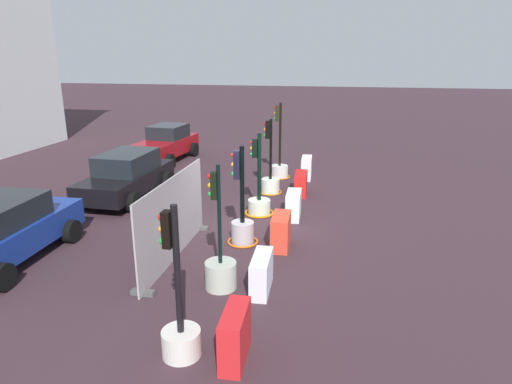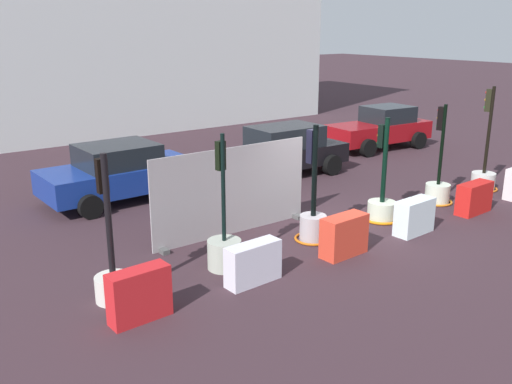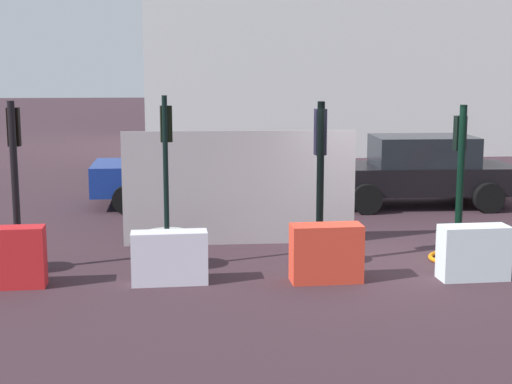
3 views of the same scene
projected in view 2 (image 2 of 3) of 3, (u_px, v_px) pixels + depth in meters
The scene contains 16 objects.
ground_plane at pixel (347, 231), 13.16m from camera, with size 120.00×120.00×0.00m, color #37242B.
traffic_light_0 at pixel (112, 272), 9.72m from camera, with size 0.65×0.65×2.64m.
traffic_light_1 at pixel (224, 246), 11.03m from camera, with size 0.67×0.67×2.71m.
traffic_light_2 at pixel (313, 217), 12.48m from camera, with size 0.83×0.83×2.61m.
traffic_light_3 at pixel (382, 204), 13.82m from camera, with size 0.92×0.92×2.54m.
traffic_light_4 at pixel (438, 187), 15.15m from camera, with size 0.84×0.84×2.67m.
traffic_light_5 at pixel (484, 173), 16.37m from camera, with size 0.86×0.86×3.00m.
construction_barrier_0 at pixel (139, 295), 9.08m from camera, with size 1.04×0.41×0.89m.
construction_barrier_1 at pixel (253, 263), 10.41m from camera, with size 1.12×0.42×0.78m.
construction_barrier_2 at pixel (344, 236), 11.67m from camera, with size 1.07×0.49×0.86m.
construction_barrier_3 at pixel (414, 217), 12.89m from camera, with size 1.04×0.47×0.82m.
construction_barrier_4 at pixel (474, 198), 14.31m from camera, with size 1.10×0.46×0.80m.
car_red_compact at pixel (380, 128), 21.76m from camera, with size 4.37×2.28×1.61m.
car_blue_estate at pixel (119, 172), 15.31m from camera, with size 4.22×2.36×1.56m.
car_black_sedan at pixel (283, 151), 17.83m from camera, with size 4.33×2.15×1.58m.
site_fence_panel at pixel (233, 193), 12.75m from camera, with size 4.12×0.50×2.03m.
Camera 2 is at (-9.09, -8.63, 4.65)m, focal length 39.35 mm.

